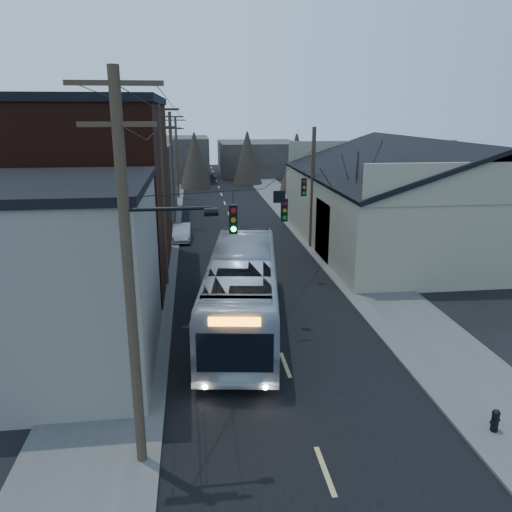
{
  "coord_description": "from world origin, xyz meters",
  "views": [
    {
      "loc": [
        -3.32,
        -9.16,
        9.47
      ],
      "look_at": [
        -0.52,
        13.02,
        3.0
      ],
      "focal_mm": 35.0,
      "sensor_mm": 36.0,
      "label": 1
    }
  ],
  "objects": [
    {
      "name": "building_far_right",
      "position": [
        7.0,
        70.0,
        2.5
      ],
      "size": [
        12.0,
        14.0,
        5.0
      ],
      "primitive_type": "cube",
      "color": "#2F2A26",
      "rests_on": "ground"
    },
    {
      "name": "bus",
      "position": [
        -1.28,
        11.91,
        1.76
      ],
      "size": [
        4.68,
        12.95,
        3.53
      ],
      "primitive_type": "imported",
      "rotation": [
        0.0,
        0.0,
        3.0
      ],
      "color": "#AEB3BB",
      "rests_on": "ground"
    },
    {
      "name": "fire_hydrant",
      "position": [
        5.53,
        2.96,
        0.51
      ],
      "size": [
        0.35,
        0.25,
        0.73
      ],
      "rotation": [
        0.0,
        0.0,
        0.31
      ],
      "color": "black",
      "rests_on": "sidewalk_right"
    },
    {
      "name": "building_clapboard",
      "position": [
        -9.0,
        9.0,
        3.5
      ],
      "size": [
        8.0,
        8.0,
        7.0
      ],
      "primitive_type": "cube",
      "color": "slate",
      "rests_on": "ground"
    },
    {
      "name": "bare_tree",
      "position": [
        6.5,
        20.0,
        3.6
      ],
      "size": [
        0.4,
        0.4,
        7.2
      ],
      "primitive_type": "cone",
      "color": "black",
      "rests_on": "ground"
    },
    {
      "name": "warehouse",
      "position": [
        13.0,
        25.0,
        2.7
      ],
      "size": [
        16.16,
        20.6,
        7.73
      ],
      "color": "gray",
      "rests_on": "ground"
    },
    {
      "name": "building_brick",
      "position": [
        -10.0,
        20.0,
        5.0
      ],
      "size": [
        10.0,
        12.0,
        10.0
      ],
      "primitive_type": "cube",
      "color": "black",
      "rests_on": "ground"
    },
    {
      "name": "parked_car",
      "position": [
        -4.3,
        28.33,
        0.62
      ],
      "size": [
        1.38,
        3.81,
        1.25
      ],
      "primitive_type": "imported",
      "rotation": [
        0.0,
        0.0,
        -0.02
      ],
      "color": "#A1A4A8",
      "rests_on": "ground"
    },
    {
      "name": "building_far_left",
      "position": [
        -6.0,
        65.0,
        3.0
      ],
      "size": [
        10.0,
        12.0,
        6.0
      ],
      "primitive_type": "cube",
      "color": "#2F2A26",
      "rests_on": "ground"
    },
    {
      "name": "sidewalk_left",
      "position": [
        -6.5,
        30.0,
        0.06
      ],
      "size": [
        4.0,
        110.0,
        0.12
      ],
      "primitive_type": "cube",
      "color": "#474744",
      "rests_on": "ground"
    },
    {
      "name": "building_left_far",
      "position": [
        -9.5,
        36.0,
        3.5
      ],
      "size": [
        9.0,
        14.0,
        7.0
      ],
      "primitive_type": "cube",
      "color": "#2F2A26",
      "rests_on": "ground"
    },
    {
      "name": "road_surface",
      "position": [
        0.0,
        30.0,
        0.01
      ],
      "size": [
        9.0,
        110.0,
        0.02
      ],
      "primitive_type": "cube",
      "color": "black",
      "rests_on": "ground"
    },
    {
      "name": "utility_lines",
      "position": [
        -3.11,
        24.14,
        4.95
      ],
      "size": [
        11.24,
        45.28,
        10.5
      ],
      "color": "#382B1E",
      "rests_on": "ground"
    },
    {
      "name": "sidewalk_right",
      "position": [
        6.5,
        30.0,
        0.06
      ],
      "size": [
        4.0,
        110.0,
        0.12
      ],
      "primitive_type": "cube",
      "color": "#474744",
      "rests_on": "ground"
    }
  ]
}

